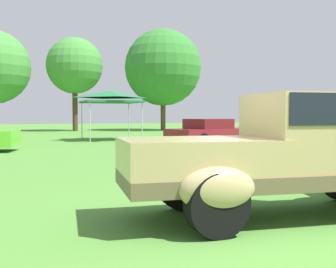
{
  "coord_description": "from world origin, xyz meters",
  "views": [
    {
      "loc": [
        -2.84,
        -4.55,
        1.42
      ],
      "look_at": [
        0.21,
        3.76,
        1.0
      ],
      "focal_mm": 44.81,
      "sensor_mm": 36.0,
      "label": 1
    }
  ],
  "objects": [
    {
      "name": "ground_plane",
      "position": [
        0.0,
        0.0,
        0.0
      ],
      "size": [
        120.0,
        120.0,
        0.0
      ],
      "primitive_type": "plane",
      "color": "#4C8433"
    },
    {
      "name": "feature_pickup_truck",
      "position": [
        0.73,
        0.28,
        0.87
      ],
      "size": [
        4.77,
        2.2,
        1.7
      ],
      "color": "brown",
      "rests_on": "ground_plane"
    },
    {
      "name": "show_car_burgundy",
      "position": [
        5.31,
        12.16,
        0.6
      ],
      "size": [
        4.38,
        2.84,
        1.22
      ],
      "color": "maroon",
      "rests_on": "ground_plane"
    },
    {
      "name": "show_car_teal",
      "position": [
        9.74,
        13.18,
        0.6
      ],
      "size": [
        4.18,
        2.16,
        1.22
      ],
      "color": "teal",
      "rests_on": "ground_plane"
    },
    {
      "name": "canopy_tent_center_field",
      "position": [
        2.13,
        18.12,
        2.42
      ],
      "size": [
        3.06,
        3.06,
        2.71
      ],
      "color": "#B7B7BC",
      "rests_on": "ground_plane"
    },
    {
      "name": "treeline_center",
      "position": [
        2.02,
        31.75,
        5.53
      ],
      "size": [
        4.76,
        4.76,
        7.94
      ],
      "color": "#47331E",
      "rests_on": "ground_plane"
    },
    {
      "name": "treeline_mid_right",
      "position": [
        9.56,
        30.55,
        5.55
      ],
      "size": [
        6.75,
        6.75,
        8.94
      ],
      "color": "brown",
      "rests_on": "ground_plane"
    }
  ]
}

